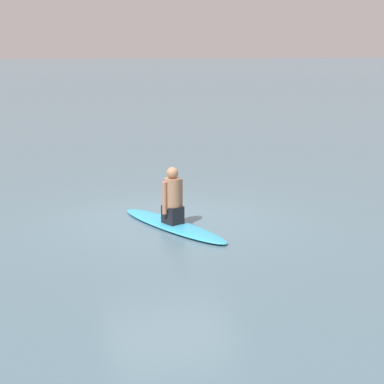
% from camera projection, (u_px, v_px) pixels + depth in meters
% --- Properties ---
extents(ground_plane, '(400.00, 400.00, 0.00)m').
position_uv_depth(ground_plane, '(169.00, 221.00, 11.39)').
color(ground_plane, slate).
extents(surfboard, '(2.88, 1.73, 0.08)m').
position_uv_depth(surfboard, '(173.00, 225.00, 10.96)').
color(surfboard, '#339EC6').
rests_on(surfboard, ground).
extents(person_paddler, '(0.43, 0.45, 1.05)m').
position_uv_depth(person_paddler, '(173.00, 198.00, 10.84)').
color(person_paddler, black).
rests_on(person_paddler, surfboard).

